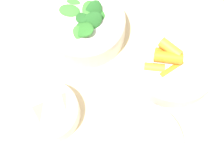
# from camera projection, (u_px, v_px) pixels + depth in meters

# --- Properties ---
(ground_plane) EXTENTS (10.00, 10.00, 0.00)m
(ground_plane) POSITION_uv_depth(u_px,v_px,m) (116.00, 128.00, 1.39)
(ground_plane) COLOR #2D2D33
(dining_table) EXTENTS (1.19, 1.02, 0.73)m
(dining_table) POSITION_uv_depth(u_px,v_px,m) (120.00, 75.00, 0.79)
(dining_table) COLOR beige
(dining_table) RESTS_ON ground_plane
(bowl_carrots) EXTENTS (0.19, 0.19, 0.07)m
(bowl_carrots) POSITION_uv_depth(u_px,v_px,m) (173.00, 63.00, 0.67)
(bowl_carrots) COLOR white
(bowl_carrots) RESTS_ON dining_table
(bowl_greens) EXTENTS (0.18, 0.18, 0.09)m
(bowl_greens) POSITION_uv_depth(u_px,v_px,m) (85.00, 26.00, 0.69)
(bowl_greens) COLOR silver
(bowl_greens) RESTS_ON dining_table
(bowl_beans_hotdog) EXTENTS (0.16, 0.16, 0.07)m
(bowl_beans_hotdog) POSITION_uv_depth(u_px,v_px,m) (140.00, 145.00, 0.60)
(bowl_beans_hotdog) COLOR silver
(bowl_beans_hotdog) RESTS_ON dining_table
(bowl_cookies) EXTENTS (0.12, 0.12, 0.05)m
(bowl_cookies) POSITION_uv_depth(u_px,v_px,m) (49.00, 112.00, 0.63)
(bowl_cookies) COLOR white
(bowl_cookies) RESTS_ON dining_table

